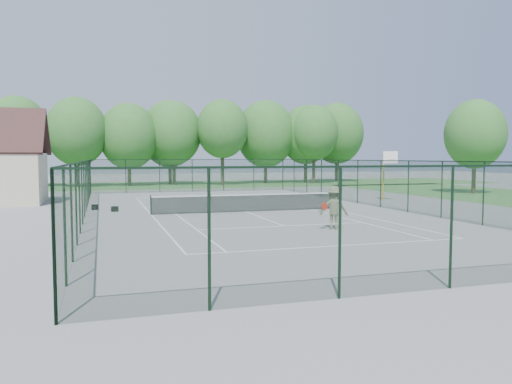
% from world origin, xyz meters
% --- Properties ---
extents(ground, '(140.00, 140.00, 0.00)m').
position_xyz_m(ground, '(0.00, 0.00, 0.00)').
color(ground, gray).
rests_on(ground, ground).
extents(grass_far, '(80.00, 16.00, 0.01)m').
position_xyz_m(grass_far, '(0.00, 30.00, 0.01)').
color(grass_far, '#428038').
rests_on(grass_far, ground).
extents(court_lines, '(11.05, 23.85, 0.01)m').
position_xyz_m(court_lines, '(0.00, 0.00, 0.00)').
color(court_lines, white).
rests_on(court_lines, ground).
extents(tennis_net, '(11.08, 0.08, 1.10)m').
position_xyz_m(tennis_net, '(0.00, 0.00, 0.58)').
color(tennis_net, black).
rests_on(tennis_net, ground).
extents(fence_enclosure, '(18.05, 36.05, 3.02)m').
position_xyz_m(fence_enclosure, '(0.00, 0.00, 1.56)').
color(fence_enclosure, '#1A331E').
rests_on(fence_enclosure, ground).
extents(tree_line_far, '(39.40, 6.40, 9.70)m').
position_xyz_m(tree_line_far, '(0.00, 30.00, 5.99)').
color(tree_line_far, '#412F20').
rests_on(tree_line_far, ground).
extents(basketball_goal, '(1.20, 1.43, 3.65)m').
position_xyz_m(basketball_goal, '(12.16, 4.32, 2.57)').
color(basketball_goal, gold).
rests_on(basketball_goal, ground).
extents(tree_side, '(5.25, 5.25, 8.31)m').
position_xyz_m(tree_side, '(23.42, 8.31, 5.24)').
color(tree_side, '#412F20').
rests_on(tree_side, ground).
extents(sports_bag_a, '(0.42, 0.26, 0.33)m').
position_xyz_m(sports_bag_a, '(-8.51, 3.72, 0.16)').
color(sports_bag_a, black).
rests_on(sports_bag_a, ground).
extents(sports_bag_b, '(0.43, 0.29, 0.31)m').
position_xyz_m(sports_bag_b, '(-7.39, 2.35, 0.16)').
color(sports_bag_b, black).
rests_on(sports_bag_b, ground).
extents(tennis_player, '(1.84, 1.14, 1.91)m').
position_xyz_m(tennis_player, '(1.76, -8.01, 0.96)').
color(tennis_player, '#5C6146').
rests_on(tennis_player, ground).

